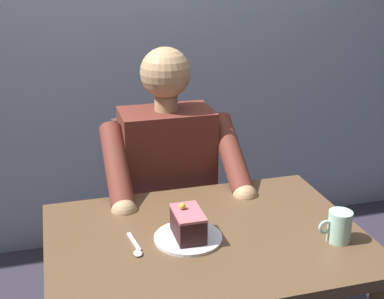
# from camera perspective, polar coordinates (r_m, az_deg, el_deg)

# --- Properties ---
(dining_table) EXTENTS (0.98, 0.70, 0.73)m
(dining_table) POSITION_cam_1_polar(r_m,az_deg,el_deg) (1.67, 1.55, -12.35)
(dining_table) COLOR brown
(dining_table) RESTS_ON ground
(chair) EXTENTS (0.42, 0.42, 0.90)m
(chair) POSITION_cam_1_polar(r_m,az_deg,el_deg) (2.27, -3.19, -6.91)
(chair) COLOR #50372B
(chair) RESTS_ON ground
(seated_person) EXTENTS (0.53, 0.58, 1.23)m
(seated_person) POSITION_cam_1_polar(r_m,az_deg,el_deg) (2.06, -2.21, -5.54)
(seated_person) COLOR brown
(seated_person) RESTS_ON ground
(dessert_plate) EXTENTS (0.21, 0.21, 0.01)m
(dessert_plate) POSITION_cam_1_polar(r_m,az_deg,el_deg) (1.60, -0.43, -9.71)
(dessert_plate) COLOR white
(dessert_plate) RESTS_ON dining_table
(cake_slice) EXTENTS (0.08, 0.13, 0.10)m
(cake_slice) POSITION_cam_1_polar(r_m,az_deg,el_deg) (1.58, -0.44, -8.21)
(cake_slice) COLOR #341819
(cake_slice) RESTS_ON dessert_plate
(coffee_cup) EXTENTS (0.11, 0.07, 0.10)m
(coffee_cup) POSITION_cam_1_polar(r_m,az_deg,el_deg) (1.63, 15.92, -8.11)
(coffee_cup) COLOR #ABDDC4
(coffee_cup) RESTS_ON dining_table
(dessert_spoon) EXTENTS (0.03, 0.14, 0.01)m
(dessert_spoon) POSITION_cam_1_polar(r_m,az_deg,el_deg) (1.56, -6.19, -10.75)
(dessert_spoon) COLOR silver
(dessert_spoon) RESTS_ON dining_table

